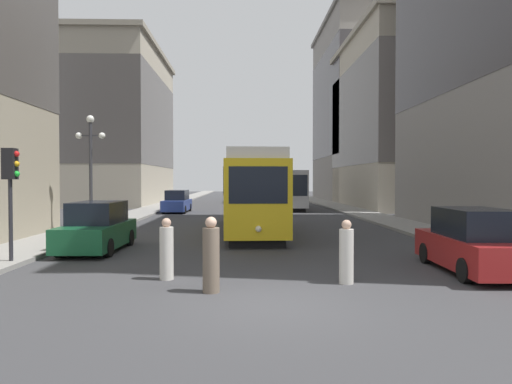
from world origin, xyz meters
The scene contains 16 objects.
ground_plane centered at (0.00, 0.00, 0.00)m, with size 200.00×200.00×0.00m, color #38383A.
sidewalk_left centered at (-8.60, 40.00, 0.07)m, with size 2.65×120.00×0.15m, color gray.
sidewalk_right centered at (8.60, 40.00, 0.07)m, with size 2.65×120.00×0.15m, color gray.
streetcar centered at (-0.22, 13.89, 2.10)m, with size 3.06×12.73×3.89m.
transit_bus centered at (3.32, 33.07, 1.95)m, with size 2.87×11.22×3.45m.
parked_car_left_near centered at (-5.98, 7.66, 0.84)m, with size 1.94×4.55×1.82m.
parked_car_left_mid centered at (-5.98, 28.36, 0.84)m, with size 1.97×4.89×1.82m.
parked_car_right_far centered at (5.98, 3.28, 0.84)m, with size 2.03×4.60×1.82m.
pedestrian_crossing_near centered at (-2.58, 2.58, 0.76)m, with size 0.36×0.36×1.62m.
pedestrian_crossing_far centered at (-1.31, 1.14, 0.82)m, with size 0.40×0.40×1.77m.
pedestrian_on_sidewalk centered at (2.05, 1.97, 0.75)m, with size 0.36×0.36×1.62m.
traffic_light_near_left centered at (-7.66, 4.70, 2.79)m, with size 0.47×0.36×3.44m.
lamp_post_left_near centered at (-7.88, 12.79, 3.81)m, with size 1.41×0.36×5.58m.
building_left_corner centered at (-15.40, 42.81, 8.81)m, with size 11.55×20.07×17.17m.
building_right_midblock centered at (16.95, 50.26, 11.80)m, with size 14.64×19.72×22.93m.
building_right_far centered at (15.40, 35.27, 8.56)m, with size 11.56×19.09×16.69m.
Camera 1 is at (-0.56, -9.62, 2.61)m, focal length 32.48 mm.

